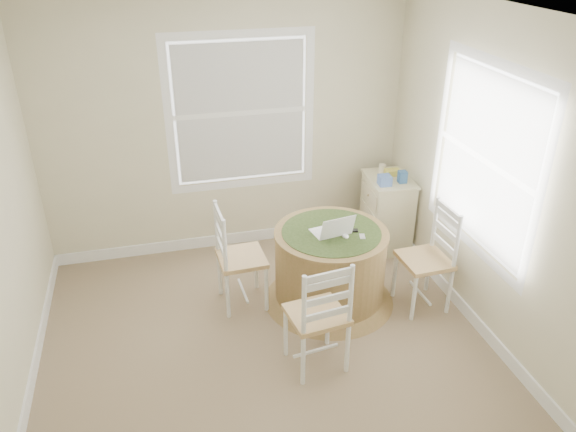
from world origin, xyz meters
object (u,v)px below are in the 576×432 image
object	(u,v)px
chair_near	(317,314)
chair_right	(425,260)
corner_chest	(386,212)
chair_left	(242,257)
round_table	(330,263)
laptop	(332,231)

from	to	relation	value
chair_near	chair_right	distance (m)	1.24
corner_chest	chair_left	bearing A→B (deg)	-155.19
round_table	chair_left	distance (m)	0.79
corner_chest	round_table	bearing A→B (deg)	-134.24
chair_left	corner_chest	bearing A→B (deg)	-71.53
chair_left	chair_right	xyz separation A→B (m)	(1.54, -0.43, 0.00)
round_table	chair_right	size ratio (longest dim) A/B	1.24
round_table	chair_left	size ratio (longest dim) A/B	1.24
chair_near	corner_chest	distance (m)	2.01
chair_near	laptop	bearing A→B (deg)	-123.10
round_table	corner_chest	size ratio (longest dim) A/B	1.51
chair_near	corner_chest	size ratio (longest dim) A/B	1.22
chair_right	corner_chest	xyz separation A→B (m)	(0.11, 1.07, -0.08)
chair_right	corner_chest	distance (m)	1.08
round_table	laptop	distance (m)	0.35
chair_right	corner_chest	bearing A→B (deg)	171.83
chair_near	corner_chest	world-z (taller)	chair_near
chair_near	chair_right	size ratio (longest dim) A/B	1.00
chair_left	laptop	bearing A→B (deg)	-106.65
chair_left	corner_chest	distance (m)	1.77
corner_chest	chair_near	bearing A→B (deg)	-124.72
laptop	corner_chest	world-z (taller)	laptop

